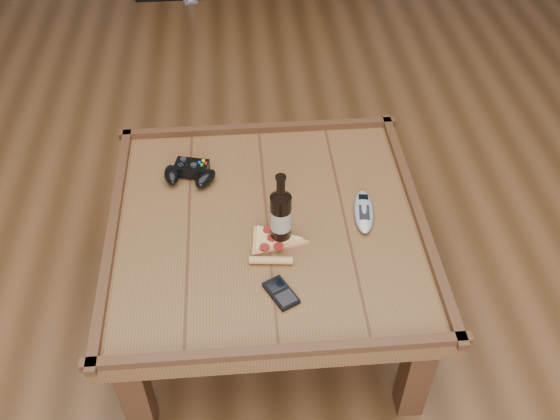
{
  "coord_description": "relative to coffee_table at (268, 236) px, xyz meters",
  "views": [
    {
      "loc": [
        -0.07,
        -1.39,
        1.86
      ],
      "look_at": [
        0.04,
        -0.02,
        0.52
      ],
      "focal_mm": 40.0,
      "sensor_mm": 36.0,
      "label": 1
    }
  ],
  "objects": [
    {
      "name": "remote_control",
      "position": [
        0.31,
        0.01,
        0.07
      ],
      "size": [
        0.09,
        0.2,
        0.03
      ],
      "rotation": [
        0.0,
        0.0,
        -0.13
      ],
      "color": "#9EA4AB",
      "rests_on": "coffee_table"
    },
    {
      "name": "smartphone",
      "position": [
        0.02,
        -0.29,
        0.07
      ],
      "size": [
        0.11,
        0.13,
        0.02
      ],
      "rotation": [
        0.0,
        0.0,
        0.48
      ],
      "color": "black",
      "rests_on": "coffee_table"
    },
    {
      "name": "coffee_table",
      "position": [
        0.0,
        0.0,
        0.0
      ],
      "size": [
        1.03,
        1.03,
        0.48
      ],
      "color": "brown",
      "rests_on": "ground"
    },
    {
      "name": "game_controller",
      "position": [
        -0.25,
        0.23,
        0.08
      ],
      "size": [
        0.2,
        0.15,
        0.05
      ],
      "rotation": [
        0.0,
        0.0,
        -0.24
      ],
      "color": "black",
      "rests_on": "coffee_table"
    },
    {
      "name": "pizza_slice",
      "position": [
        0.01,
        -0.1,
        0.07
      ],
      "size": [
        0.17,
        0.25,
        0.02
      ],
      "rotation": [
        0.0,
        0.0,
        -0.1
      ],
      "color": "tan",
      "rests_on": "coffee_table"
    },
    {
      "name": "ground",
      "position": [
        0.0,
        0.0,
        -0.39
      ],
      "size": [
        6.0,
        6.0,
        0.0
      ],
      "primitive_type": "plane",
      "color": "#4C2E15",
      "rests_on": "ground"
    },
    {
      "name": "beer_bottle",
      "position": [
        0.04,
        -0.07,
        0.16
      ],
      "size": [
        0.07,
        0.07,
        0.25
      ],
      "color": "black",
      "rests_on": "coffee_table"
    }
  ]
}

